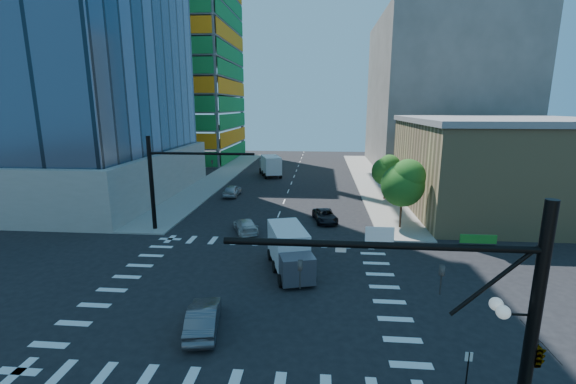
# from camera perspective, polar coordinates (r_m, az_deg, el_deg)

# --- Properties ---
(ground) EXTENTS (160.00, 160.00, 0.00)m
(ground) POSITION_cam_1_polar(r_m,az_deg,el_deg) (26.49, -5.77, -14.05)
(ground) COLOR black
(ground) RESTS_ON ground
(road_markings) EXTENTS (20.00, 20.00, 0.01)m
(road_markings) POSITION_cam_1_polar(r_m,az_deg,el_deg) (26.49, -5.77, -14.04)
(road_markings) COLOR silver
(road_markings) RESTS_ON ground
(sidewalk_ne) EXTENTS (5.00, 60.00, 0.15)m
(sidewalk_ne) POSITION_cam_1_polar(r_m,az_deg,el_deg) (64.80, 11.89, 1.87)
(sidewalk_ne) COLOR gray
(sidewalk_ne) RESTS_ON ground
(sidewalk_nw) EXTENTS (5.00, 60.00, 0.15)m
(sidewalk_nw) POSITION_cam_1_polar(r_m,az_deg,el_deg) (66.56, -10.01, 2.22)
(sidewalk_nw) COLOR gray
(sidewalk_nw) RESTS_ON ground
(construction_building) EXTENTS (25.16, 34.50, 70.60)m
(construction_building) POSITION_cam_1_polar(r_m,az_deg,el_deg) (91.88, -16.50, 20.11)
(construction_building) COLOR slate
(construction_building) RESTS_ON ground
(commercial_building) EXTENTS (20.50, 22.50, 10.60)m
(commercial_building) POSITION_cam_1_polar(r_m,az_deg,el_deg) (50.04, 29.02, 3.51)
(commercial_building) COLOR #9A8859
(commercial_building) RESTS_ON ground
(bg_building_ne) EXTENTS (24.00, 30.00, 28.00)m
(bg_building_ne) POSITION_cam_1_polar(r_m,az_deg,el_deg) (81.40, 21.55, 13.27)
(bg_building_ne) COLOR #605C57
(bg_building_ne) RESTS_ON ground
(signal_mast_se) EXTENTS (10.51, 2.48, 9.00)m
(signal_mast_se) POSITION_cam_1_polar(r_m,az_deg,el_deg) (14.85, 29.36, -16.62)
(signal_mast_se) COLOR black
(signal_mast_se) RESTS_ON sidewalk_se
(signal_mast_nw) EXTENTS (10.20, 0.40, 9.00)m
(signal_mast_nw) POSITION_cam_1_polar(r_m,az_deg,el_deg) (38.22, -17.60, 2.43)
(signal_mast_nw) COLOR black
(signal_mast_nw) RESTS_ON sidewalk_nw
(tree_south) EXTENTS (4.16, 4.16, 6.82)m
(tree_south) POSITION_cam_1_polar(r_m,az_deg,el_deg) (38.66, 16.85, 1.38)
(tree_south) COLOR #382316
(tree_south) RESTS_ON sidewalk_ne
(tree_north) EXTENTS (3.54, 3.52, 5.78)m
(tree_north) POSITION_cam_1_polar(r_m,az_deg,el_deg) (50.45, 14.42, 3.24)
(tree_north) COLOR #382316
(tree_north) RESTS_ON sidewalk_ne
(no_parking_sign) EXTENTS (0.30, 0.06, 2.20)m
(no_parking_sign) POSITION_cam_1_polar(r_m,az_deg,el_deg) (18.69, 25.03, -22.80)
(no_parking_sign) COLOR black
(no_parking_sign) RESTS_ON ground
(car_nb_far) EXTENTS (2.95, 4.89, 1.27)m
(car_nb_far) POSITION_cam_1_polar(r_m,az_deg,el_deg) (40.51, 5.50, -3.53)
(car_nb_far) COLOR black
(car_nb_far) RESTS_ON ground
(car_sb_near) EXTENTS (3.40, 4.91, 1.32)m
(car_sb_near) POSITION_cam_1_polar(r_m,az_deg,el_deg) (37.25, -6.32, -4.96)
(car_sb_near) COLOR beige
(car_sb_near) RESTS_ON ground
(car_sb_mid) EXTENTS (1.93, 4.61, 1.56)m
(car_sb_mid) POSITION_cam_1_polar(r_m,az_deg,el_deg) (52.21, -8.25, 0.23)
(car_sb_mid) COLOR #B0B3B8
(car_sb_mid) RESTS_ON ground
(car_sb_cross) EXTENTS (2.35, 4.70, 1.48)m
(car_sb_cross) POSITION_cam_1_polar(r_m,az_deg,el_deg) (22.22, -12.41, -17.74)
(car_sb_cross) COLOR #4C4C51
(car_sb_cross) RESTS_ON ground
(box_truck_near) EXTENTS (4.09, 6.39, 3.11)m
(box_truck_near) POSITION_cam_1_polar(r_m,az_deg,el_deg) (28.21, 0.36, -9.20)
(box_truck_near) COLOR black
(box_truck_near) RESTS_ON ground
(box_truck_far) EXTENTS (4.80, 7.30, 3.54)m
(box_truck_far) POSITION_cam_1_polar(r_m,az_deg,el_deg) (66.94, -2.69, 3.75)
(box_truck_far) COLOR black
(box_truck_far) RESTS_ON ground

